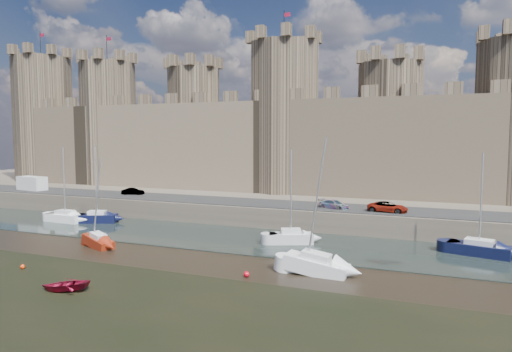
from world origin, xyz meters
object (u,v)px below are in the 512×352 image
object	(u,v)px
van	(32,184)
sailboat_3	(479,248)
car_1	(133,192)
sailboat_5	(316,264)
car_0	(30,186)
sailboat_1	(97,217)
car_3	(388,207)
sailboat_4	(98,241)
sailboat_0	(65,217)
car_2	(334,204)
sailboat_2	(291,237)

from	to	relation	value
van	sailboat_3	xyz separation A→B (m)	(64.10, -7.46, -2.88)
car_1	sailboat_5	xyz separation A→B (m)	(32.77, -19.76, -2.25)
car_0	sailboat_1	size ratio (longest dim) A/B	0.35
car_3	car_0	bearing A→B (deg)	92.51
sailboat_1	sailboat_4	size ratio (longest dim) A/B	1.08
sailboat_0	sailboat_1	xyz separation A→B (m)	(4.16, 1.18, 0.01)
sailboat_3	sailboat_4	bearing A→B (deg)	-148.85
car_2	car_0	bearing A→B (deg)	106.17
car_0	sailboat_0	xyz separation A→B (m)	(16.92, -9.67, -2.32)
sailboat_0	sailboat_5	bearing A→B (deg)	-13.10
car_0	sailboat_1	bearing A→B (deg)	-130.26
car_0	sailboat_5	bearing A→B (deg)	-128.42
car_1	car_2	distance (m)	30.37
car_0	car_3	bearing A→B (deg)	-109.87
car_2	sailboat_3	distance (m)	16.81
car_0	car_1	distance (m)	19.96
sailboat_5	sailboat_1	bearing A→B (deg)	163.01
car_3	sailboat_0	xyz separation A→B (m)	(-39.54, -8.15, -2.35)
car_0	car_1	bearing A→B (deg)	-106.98
sailboat_5	car_2	bearing A→B (deg)	99.63
sailboat_2	sailboat_5	distance (m)	10.36
car_2	sailboat_2	distance (m)	9.57
sailboat_0	sailboat_2	bearing A→B (deg)	0.92
car_1	sailboat_0	bearing A→B (deg)	143.79
sailboat_4	van	bearing A→B (deg)	168.18
van	sailboat_1	world-z (taller)	sailboat_1
car_2	car_3	world-z (taller)	car_3
car_1	sailboat_5	world-z (taller)	sailboat_5
sailboat_0	sailboat_3	xyz separation A→B (m)	(48.50, 1.49, -0.02)
car_2	van	bearing A→B (deg)	106.98
car_0	car_2	world-z (taller)	car_0
car_0	car_3	size ratio (longest dim) A/B	0.77
sailboat_1	sailboat_2	world-z (taller)	sailboat_2
sailboat_0	sailboat_5	size ratio (longest dim) A/B	0.87
car_2	sailboat_0	world-z (taller)	sailboat_0
sailboat_0	sailboat_4	xyz separation A→B (m)	(13.23, -9.07, -0.08)
car_1	sailboat_0	world-z (taller)	sailboat_0
van	sailboat_3	distance (m)	64.59
car_3	sailboat_3	size ratio (longest dim) A/B	0.47
car_0	sailboat_4	distance (m)	35.58
car_1	sailboat_4	world-z (taller)	sailboat_4
sailboat_5	sailboat_3	bearing A→B (deg)	43.03
car_3	van	world-z (taller)	van
sailboat_1	sailboat_5	size ratio (longest dim) A/B	0.88
car_1	sailboat_4	size ratio (longest dim) A/B	0.36
car_1	car_3	bearing A→B (deg)	-112.69
car_0	sailboat_0	world-z (taller)	sailboat_0
van	sailboat_5	world-z (taller)	sailboat_5
sailboat_1	sailboat_3	distance (m)	44.34
sailboat_0	sailboat_5	distance (m)	37.07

